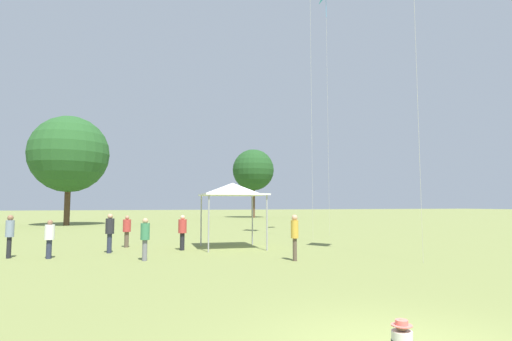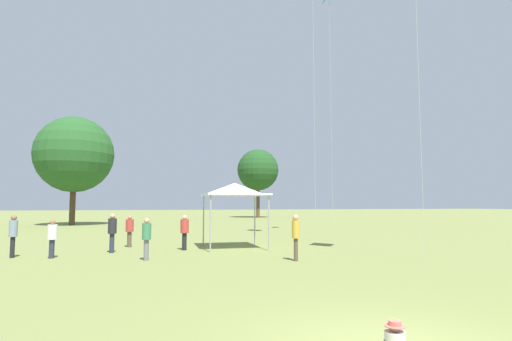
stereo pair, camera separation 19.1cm
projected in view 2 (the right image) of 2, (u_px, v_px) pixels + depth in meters
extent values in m
sphere|color=brown|center=(395.00, 326.00, 5.53)|extent=(0.17, 0.17, 0.17)
cylinder|color=#E0665B|center=(395.00, 326.00, 5.53)|extent=(0.29, 0.29, 0.01)
cylinder|color=#E0665B|center=(395.00, 323.00, 5.53)|extent=(0.17, 0.17, 0.08)
cylinder|color=brown|center=(129.00, 239.00, 20.44)|extent=(0.27, 0.27, 0.79)
cylinder|color=#B23833|center=(130.00, 225.00, 20.50)|extent=(0.50, 0.50, 0.63)
sphere|color=#A37556|center=(130.00, 218.00, 20.53)|extent=(0.21, 0.21, 0.21)
cylinder|color=slate|center=(146.00, 250.00, 15.59)|extent=(0.26, 0.26, 0.81)
cylinder|color=#387A51|center=(147.00, 231.00, 15.65)|extent=(0.47, 0.47, 0.64)
sphere|color=tan|center=(147.00, 221.00, 15.69)|extent=(0.22, 0.22, 0.22)
cylinder|color=#282D42|center=(112.00, 243.00, 18.07)|extent=(0.21, 0.21, 0.86)
cylinder|color=#232328|center=(112.00, 226.00, 18.13)|extent=(0.38, 0.38, 0.68)
sphere|color=tan|center=(113.00, 216.00, 18.17)|extent=(0.23, 0.23, 0.23)
cylinder|color=black|center=(12.00, 247.00, 16.39)|extent=(0.23, 0.23, 0.86)
cylinder|color=gray|center=(13.00, 228.00, 16.45)|extent=(0.42, 0.42, 0.68)
sphere|color=brown|center=(14.00, 218.00, 16.49)|extent=(0.23, 0.23, 0.23)
cylinder|color=#282D42|center=(52.00, 249.00, 16.23)|extent=(0.28, 0.28, 0.76)
cylinder|color=silver|center=(52.00, 232.00, 16.29)|extent=(0.51, 0.51, 0.60)
sphere|color=brown|center=(53.00, 222.00, 16.32)|extent=(0.21, 0.21, 0.21)
cylinder|color=black|center=(184.00, 242.00, 19.11)|extent=(0.23, 0.23, 0.82)
cylinder|color=#B23833|center=(185.00, 226.00, 19.18)|extent=(0.42, 0.42, 0.65)
sphere|color=#DBAD89|center=(185.00, 217.00, 19.21)|extent=(0.22, 0.22, 0.22)
cylinder|color=brown|center=(296.00, 250.00, 15.47)|extent=(0.23, 0.23, 0.88)
cylinder|color=gold|center=(296.00, 229.00, 15.53)|extent=(0.42, 0.42, 0.69)
sphere|color=tan|center=(296.00, 218.00, 15.57)|extent=(0.24, 0.24, 0.24)
cube|color=white|center=(235.00, 195.00, 20.18)|extent=(3.23, 3.23, 0.08)
cone|color=white|center=(235.00, 188.00, 20.20)|extent=(3.06, 3.06, 0.56)
cylinder|color=#99999E|center=(204.00, 221.00, 21.08)|extent=(0.07, 0.07, 2.63)
cylinder|color=#99999E|center=(255.00, 220.00, 21.75)|extent=(0.07, 0.07, 2.63)
cylinder|color=#99999E|center=(210.00, 223.00, 18.37)|extent=(0.07, 0.07, 2.63)
cylinder|color=#99999E|center=(269.00, 223.00, 19.05)|extent=(0.07, 0.07, 2.63)
cylinder|color=#339EDB|center=(329.00, 8.00, 29.92)|extent=(0.02, 0.02, 1.37)
cylinder|color=#BCB7A8|center=(331.00, 111.00, 29.26)|extent=(0.01, 0.01, 18.02)
cylinder|color=#BCB7A8|center=(419.00, 90.00, 15.38)|extent=(0.01, 0.01, 13.21)
cylinder|color=#BCB7A8|center=(314.00, 92.00, 24.80)|extent=(0.01, 0.01, 18.33)
cylinder|color=brown|center=(258.00, 199.00, 65.18)|extent=(0.57, 0.57, 5.95)
sphere|color=#1E471E|center=(258.00, 170.00, 65.58)|extent=(6.78, 6.78, 6.78)
cylinder|color=#473323|center=(73.00, 200.00, 41.54)|extent=(0.58, 0.58, 5.22)
sphere|color=#235123|center=(74.00, 154.00, 41.94)|extent=(7.97, 7.97, 7.97)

